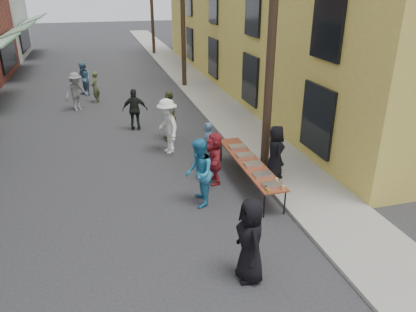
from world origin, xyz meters
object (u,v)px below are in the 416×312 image
utility_pole_near (272,26)px  utility_pole_mid (183,5)px  guest_front_c (199,173)px  serving_table (249,163)px  guest_front_a (250,240)px  catering_tray_sausage (272,185)px  server (275,152)px

utility_pole_near → utility_pole_mid: 12.00m
utility_pole_mid → guest_front_c: 14.22m
serving_table → guest_front_a: 4.25m
guest_front_a → catering_tray_sausage: bearing=149.3°
guest_front_a → server: size_ratio=1.11×
utility_pole_mid → server: utility_pole_mid is taller
utility_pole_mid → catering_tray_sausage: bearing=-93.2°
serving_table → server: (0.87, 0.10, 0.21)m
catering_tray_sausage → guest_front_c: size_ratio=0.26×
utility_pole_near → guest_front_c: size_ratio=4.73×
utility_pole_mid → utility_pole_near: bearing=-90.0°
catering_tray_sausage → guest_front_a: 2.77m
catering_tray_sausage → server: size_ratio=0.30×
utility_pole_mid → guest_front_a: (-2.31, -16.72, -3.59)m
utility_pole_mid → guest_front_c: bearing=-100.7°
serving_table → guest_front_a: (-1.49, -3.97, 0.20)m
serving_table → catering_tray_sausage: size_ratio=8.00×
utility_pole_mid → guest_front_c: (-2.56, -13.53, -3.55)m
utility_pole_near → utility_pole_mid: bearing=90.0°
utility_pole_mid → catering_tray_sausage: (-0.82, -14.40, -3.71)m
server → catering_tray_sausage: bearing=157.1°
guest_front_a → guest_front_c: guest_front_c is taller
catering_tray_sausage → guest_front_a: guest_front_a is taller
server → serving_table: bearing=99.8°
guest_front_a → guest_front_c: (-0.25, 3.20, 0.04)m
guest_front_c → serving_table: bearing=124.6°
catering_tray_sausage → guest_front_a: (-1.49, -2.32, 0.12)m
utility_pole_mid → guest_front_a: 17.26m
guest_front_a → utility_pole_near: bearing=156.0°
utility_pole_mid → catering_tray_sausage: size_ratio=18.00×
serving_table → guest_front_a: guest_front_a is taller
utility_pole_near → server: bearing=-85.6°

